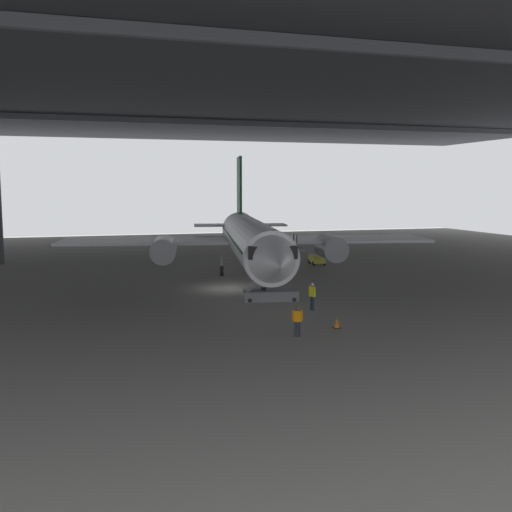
{
  "coord_description": "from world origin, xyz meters",
  "views": [
    {
      "loc": [
        -10.75,
        -42.64,
        7.68
      ],
      "look_at": [
        1.68,
        -0.19,
        2.46
      ],
      "focal_mm": 40.91,
      "sensor_mm": 36.0,
      "label": 1
    }
  ],
  "objects_px": {
    "boarding_stairs": "(272,290)",
    "crew_worker_by_stairs": "(312,294)",
    "airplane_main": "(250,240)",
    "crew_worker_near_nose": "(297,319)",
    "traffic_cone_orange": "(337,323)",
    "baggage_tug": "(317,259)"
  },
  "relations": [
    {
      "from": "boarding_stairs",
      "to": "crew_worker_by_stairs",
      "type": "bearing_deg",
      "value": -69.78
    },
    {
      "from": "boarding_stairs",
      "to": "traffic_cone_orange",
      "type": "relative_size",
      "value": 7.53
    },
    {
      "from": "airplane_main",
      "to": "boarding_stairs",
      "type": "bearing_deg",
      "value": -97.0
    },
    {
      "from": "boarding_stairs",
      "to": "baggage_tug",
      "type": "distance_m",
      "value": 19.33
    },
    {
      "from": "airplane_main",
      "to": "crew_worker_near_nose",
      "type": "bearing_deg",
      "value": -98.58
    },
    {
      "from": "airplane_main",
      "to": "boarding_stairs",
      "type": "xyz_separation_m",
      "value": [
        -1.16,
        -9.43,
        -2.61
      ]
    },
    {
      "from": "crew_worker_near_nose",
      "to": "traffic_cone_orange",
      "type": "distance_m",
      "value": 3.03
    },
    {
      "from": "traffic_cone_orange",
      "to": "airplane_main",
      "type": "bearing_deg",
      "value": 89.5
    },
    {
      "from": "airplane_main",
      "to": "crew_worker_by_stairs",
      "type": "distance_m",
      "value": 13.5
    },
    {
      "from": "airplane_main",
      "to": "traffic_cone_orange",
      "type": "height_order",
      "value": "airplane_main"
    },
    {
      "from": "boarding_stairs",
      "to": "traffic_cone_orange",
      "type": "height_order",
      "value": "boarding_stairs"
    },
    {
      "from": "boarding_stairs",
      "to": "crew_worker_by_stairs",
      "type": "height_order",
      "value": "boarding_stairs"
    },
    {
      "from": "airplane_main",
      "to": "baggage_tug",
      "type": "relative_size",
      "value": 14.67
    },
    {
      "from": "baggage_tug",
      "to": "crew_worker_near_nose",
      "type": "bearing_deg",
      "value": -114.23
    },
    {
      "from": "boarding_stairs",
      "to": "crew_worker_by_stairs",
      "type": "xyz_separation_m",
      "value": [
        1.43,
        -3.87,
        0.3
      ]
    },
    {
      "from": "airplane_main",
      "to": "baggage_tug",
      "type": "distance_m",
      "value": 11.71
    },
    {
      "from": "traffic_cone_orange",
      "to": "baggage_tug",
      "type": "relative_size",
      "value": 0.26
    },
    {
      "from": "crew_worker_near_nose",
      "to": "traffic_cone_orange",
      "type": "xyz_separation_m",
      "value": [
        2.74,
        1.15,
        -0.62
      ]
    },
    {
      "from": "boarding_stairs",
      "to": "crew_worker_by_stairs",
      "type": "relative_size",
      "value": 2.56
    },
    {
      "from": "airplane_main",
      "to": "crew_worker_near_nose",
      "type": "relative_size",
      "value": 21.15
    },
    {
      "from": "airplane_main",
      "to": "crew_worker_near_nose",
      "type": "xyz_separation_m",
      "value": [
        -2.89,
        -19.17,
        -2.41
      ]
    },
    {
      "from": "crew_worker_by_stairs",
      "to": "boarding_stairs",
      "type": "bearing_deg",
      "value": 110.22
    }
  ]
}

